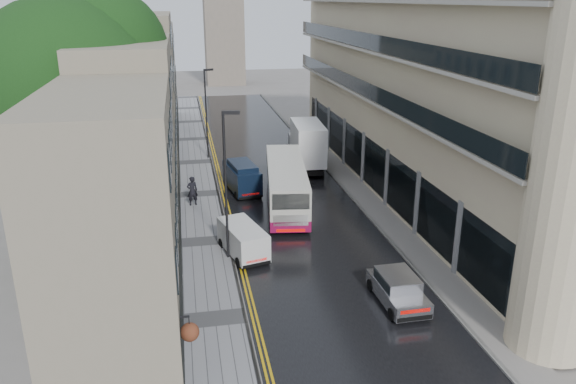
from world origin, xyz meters
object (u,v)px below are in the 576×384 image
object	(u,v)px
navy_van	(236,184)
lamp_post_far	(206,115)
pedestrian	(192,191)
tree_near	(70,125)
silver_hatchback	(393,305)
lamp_post_near	(226,187)
cream_bus	(271,201)
tree_far	(106,97)
white_van	(239,252)
white_lorry	(297,151)

from	to	relation	value
navy_van	lamp_post_far	xyz separation A→B (m)	(-1.38, 10.79, 2.73)
pedestrian	lamp_post_far	size ratio (longest dim) A/B	0.26
tree_near	silver_hatchback	world-z (taller)	tree_near
lamp_post_near	cream_bus	bearing A→B (deg)	66.59
tree_near	pedestrian	world-z (taller)	tree_near
silver_hatchback	pedestrian	world-z (taller)	pedestrian
silver_hatchback	lamp_post_near	size ratio (longest dim) A/B	0.49
tree_far	silver_hatchback	distance (m)	27.84
silver_hatchback	lamp_post_near	xyz separation A→B (m)	(-6.44, 7.38, 3.30)
navy_van	lamp_post_near	world-z (taller)	lamp_post_near
lamp_post_near	lamp_post_far	distance (m)	20.07
silver_hatchback	tree_near	bearing A→B (deg)	142.26
lamp_post_near	tree_far	bearing A→B (deg)	124.68
lamp_post_far	tree_far	bearing A→B (deg)	-172.90
cream_bus	lamp_post_near	xyz separation A→B (m)	(-3.04, -4.63, 2.58)
cream_bus	white_van	size ratio (longest dim) A/B	2.77
white_lorry	lamp_post_near	xyz separation A→B (m)	(-6.65, -14.18, 2.09)
tree_far	white_van	distance (m)	19.73
navy_van	lamp_post_far	distance (m)	11.22
navy_van	tree_near	bearing A→B (deg)	-155.16
silver_hatchback	white_lorry	bearing A→B (deg)	88.21
white_lorry	pedestrian	size ratio (longest dim) A/B	3.70
cream_bus	silver_hatchback	bearing A→B (deg)	-66.50
tree_far	cream_bus	xyz separation A→B (m)	(10.49, -11.49, -4.77)
white_lorry	silver_hatchback	world-z (taller)	white_lorry
silver_hatchback	white_van	size ratio (longest dim) A/B	1.01
tree_far	cream_bus	size ratio (longest dim) A/B	1.18
cream_bus	white_lorry	xyz separation A→B (m)	(3.61, 9.54, 0.49)
cream_bus	lamp_post_near	size ratio (longest dim) A/B	1.35
tree_near	navy_van	size ratio (longest dim) A/B	3.15
tree_far	pedestrian	size ratio (longest dim) A/B	6.27
cream_bus	navy_van	world-z (taller)	cream_bus
silver_hatchback	lamp_post_far	world-z (taller)	lamp_post_far
tree_near	cream_bus	bearing A→B (deg)	7.96
pedestrian	cream_bus	bearing A→B (deg)	127.51
tree_far	cream_bus	bearing A→B (deg)	-47.61
navy_van	pedestrian	size ratio (longest dim) A/B	2.22
white_lorry	white_van	distance (m)	16.57
white_van	pedestrian	bearing A→B (deg)	87.38
white_lorry	silver_hatchback	size ratio (longest dim) A/B	1.91
tree_far	white_van	world-z (taller)	tree_far
white_van	cream_bus	bearing A→B (deg)	51.01
silver_hatchback	white_van	bearing A→B (deg)	132.63
white_lorry	pedestrian	world-z (taller)	white_lorry
tree_near	white_lorry	world-z (taller)	tree_near
lamp_post_far	tree_near	bearing A→B (deg)	-135.39
lamp_post_near	white_van	bearing A→B (deg)	-58.46
lamp_post_far	silver_hatchback	bearing A→B (deg)	-97.61
tree_far	lamp_post_far	bearing A→B (deg)	27.87
cream_bus	lamp_post_far	distance (m)	15.92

